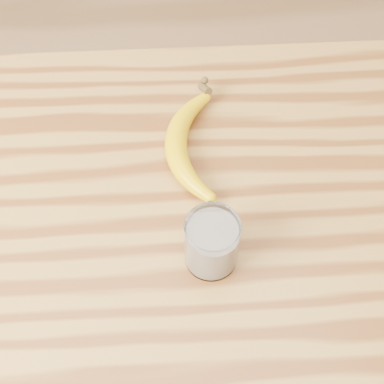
{
  "coord_description": "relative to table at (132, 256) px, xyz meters",
  "views": [
    {
      "loc": [
        0.09,
        -0.43,
        1.66
      ],
      "look_at": [
        0.11,
        0.03,
        0.93
      ],
      "focal_mm": 50.0,
      "sensor_mm": 36.0,
      "label": 1
    }
  ],
  "objects": [
    {
      "name": "table",
      "position": [
        0.0,
        0.0,
        0.0
      ],
      "size": [
        1.2,
        0.8,
        0.9
      ],
      "color": "olive",
      "rests_on": "ground"
    },
    {
      "name": "smoothie_glass",
      "position": [
        0.14,
        -0.07,
        0.18
      ],
      "size": [
        0.08,
        0.08,
        0.1
      ],
      "color": "white",
      "rests_on": "table"
    },
    {
      "name": "banana",
      "position": [
        0.09,
        0.14,
        0.15
      ],
      "size": [
        0.13,
        0.33,
        0.04
      ],
      "primitive_type": null,
      "rotation": [
        0.0,
        0.0,
        -0.03
      ],
      "color": "#DAA900",
      "rests_on": "table"
    }
  ]
}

